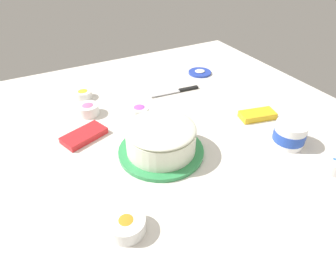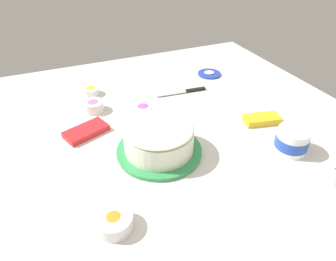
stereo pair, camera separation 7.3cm
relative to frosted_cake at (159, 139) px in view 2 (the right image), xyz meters
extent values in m
plane|color=silver|center=(0.09, 0.09, -0.05)|extent=(1.54, 1.54, 0.00)
cylinder|color=#339351|center=(0.00, 0.00, -0.05)|extent=(0.29, 0.29, 0.01)
cylinder|color=brown|center=(0.00, 0.00, -0.01)|extent=(0.21, 0.21, 0.07)
cylinder|color=white|center=(0.00, 0.00, 0.00)|extent=(0.23, 0.23, 0.08)
ellipsoid|color=white|center=(0.00, 0.00, 0.05)|extent=(0.23, 0.23, 0.03)
cylinder|color=white|center=(0.42, -0.17, -0.01)|extent=(0.11, 0.11, 0.09)
cylinder|color=#2347B2|center=(0.42, -0.17, -0.02)|extent=(0.11, 0.11, 0.04)
cylinder|color=white|center=(0.42, -0.17, 0.03)|extent=(0.09, 0.09, 0.01)
cylinder|color=#233DAD|center=(0.47, 0.48, -0.05)|extent=(0.12, 0.12, 0.01)
ellipsoid|color=white|center=(0.47, 0.48, -0.04)|extent=(0.05, 0.05, 0.01)
cube|color=silver|center=(0.20, 0.36, -0.05)|extent=(0.14, 0.04, 0.00)
cube|color=black|center=(0.32, 0.35, -0.05)|extent=(0.10, 0.03, 0.01)
cylinder|color=white|center=(-0.15, 0.36, -0.03)|extent=(0.08, 0.08, 0.04)
cylinder|color=pink|center=(-0.15, 0.36, -0.03)|extent=(0.07, 0.07, 0.01)
ellipsoid|color=pink|center=(-0.15, 0.36, -0.02)|extent=(0.06, 0.06, 0.02)
cylinder|color=white|center=(-0.22, -0.24, -0.03)|extent=(0.10, 0.10, 0.04)
cylinder|color=orange|center=(-0.22, -0.24, -0.03)|extent=(0.08, 0.08, 0.01)
ellipsoid|color=orange|center=(-0.22, -0.24, -0.02)|extent=(0.07, 0.07, 0.02)
cylinder|color=white|center=(0.44, -0.33, -0.03)|extent=(0.08, 0.08, 0.04)
cylinder|color=blue|center=(0.44, -0.33, -0.03)|extent=(0.07, 0.07, 0.01)
ellipsoid|color=blue|center=(0.44, -0.33, -0.02)|extent=(0.06, 0.06, 0.02)
cylinder|color=white|center=(-0.13, 0.50, -0.04)|extent=(0.08, 0.08, 0.03)
cylinder|color=yellow|center=(-0.13, 0.50, -0.03)|extent=(0.06, 0.06, 0.01)
ellipsoid|color=yellow|center=(-0.13, 0.50, -0.03)|extent=(0.05, 0.05, 0.02)
cylinder|color=white|center=(0.03, 0.25, -0.04)|extent=(0.08, 0.08, 0.04)
cylinder|color=#B251C6|center=(0.03, 0.25, -0.03)|extent=(0.07, 0.07, 0.01)
ellipsoid|color=#B251C6|center=(0.03, 0.25, -0.02)|extent=(0.05, 0.05, 0.02)
cube|color=yellow|center=(0.44, 0.01, -0.04)|extent=(0.15, 0.10, 0.03)
cube|color=red|center=(-0.21, 0.20, -0.04)|extent=(0.18, 0.13, 0.02)
camera|label=1|loc=(-0.34, -0.69, 0.59)|focal=31.26mm
camera|label=2|loc=(-0.27, -0.72, 0.59)|focal=31.26mm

